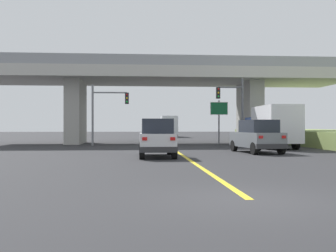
# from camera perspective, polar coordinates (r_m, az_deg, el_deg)

# --- Properties ---
(ground) EXTENTS (160.00, 160.00, 0.00)m
(ground) POSITION_cam_1_polar(r_m,az_deg,el_deg) (38.03, -0.56, -2.50)
(ground) COLOR #2B2B2D
(overpass_bridge) EXTENTS (34.81, 8.46, 7.78)m
(overpass_bridge) POSITION_cam_1_polar(r_m,az_deg,el_deg) (38.21, -0.56, 6.06)
(overpass_bridge) COLOR #B7B5AD
(overpass_bridge) RESTS_ON ground
(lane_divider_stripe) EXTENTS (0.20, 26.36, 0.01)m
(lane_divider_stripe) POSITION_cam_1_polar(r_m,az_deg,el_deg) (22.00, 2.18, -4.29)
(lane_divider_stripe) COLOR yellow
(lane_divider_stripe) RESTS_ON ground
(suv_lead) EXTENTS (1.86, 4.32, 2.02)m
(suv_lead) POSITION_cam_1_polar(r_m,az_deg,el_deg) (21.11, -1.63, -1.73)
(suv_lead) COLOR silver
(suv_lead) RESTS_ON ground
(suv_crossing) EXTENTS (2.41, 4.62, 2.02)m
(suv_crossing) POSITION_cam_1_polar(r_m,az_deg,el_deg) (24.92, 12.68, -1.47)
(suv_crossing) COLOR slate
(suv_crossing) RESTS_ON ground
(box_truck) EXTENTS (2.33, 6.74, 3.12)m
(box_truck) POSITION_cam_1_polar(r_m,az_deg,el_deg) (30.59, 14.83, -0.03)
(box_truck) COLOR navy
(box_truck) RESTS_ON ground
(sedan_oncoming) EXTENTS (1.94, 4.62, 2.02)m
(sedan_oncoming) POSITION_cam_1_polar(r_m,az_deg,el_deg) (47.46, -2.52, -0.78)
(sedan_oncoming) COLOR #2D4C33
(sedan_oncoming) RESTS_ON ground
(traffic_signal_nearside) EXTENTS (2.34, 0.36, 5.68)m
(traffic_signal_nearside) POSITION_cam_1_polar(r_m,az_deg,el_deg) (33.96, 9.48, 3.16)
(traffic_signal_nearside) COLOR #56595E
(traffic_signal_nearside) RESTS_ON ground
(traffic_signal_farside) EXTENTS (3.14, 0.36, 5.17)m
(traffic_signal_farside) POSITION_cam_1_polar(r_m,az_deg,el_deg) (33.94, -8.98, 2.75)
(traffic_signal_farside) COLOR slate
(traffic_signal_farside) RESTS_ON ground
(highway_sign) EXTENTS (1.64, 0.17, 4.04)m
(highway_sign) POSITION_cam_1_polar(r_m,az_deg,el_deg) (37.06, 7.35, 2.00)
(highway_sign) COLOR slate
(highway_sign) RESTS_ON ground
(semi_truck_distant) EXTENTS (2.33, 7.21, 3.15)m
(semi_truck_distant) POSITION_cam_1_polar(r_m,az_deg,el_deg) (60.31, 0.06, -0.02)
(semi_truck_distant) COLOR navy
(semi_truck_distant) RESTS_ON ground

